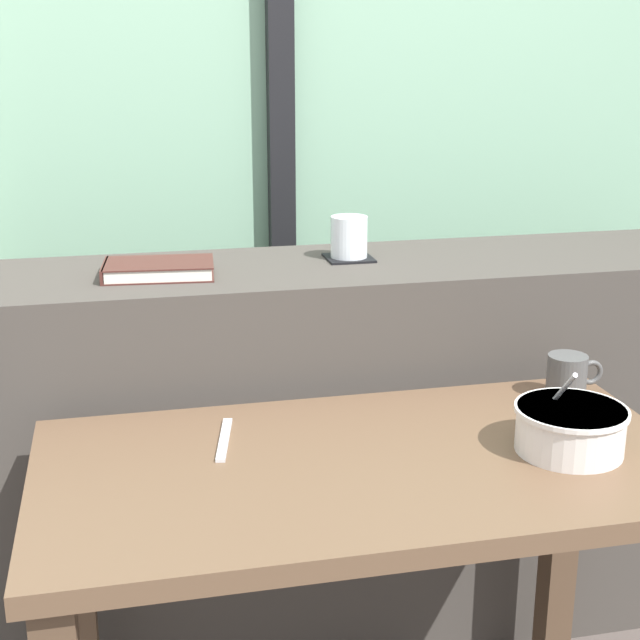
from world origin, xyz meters
The scene contains 10 objects.
outdoor_backdrop centered at (0.00, 1.27, 1.40)m, with size 4.80×0.08×2.80m, color #84B293.
window_divider_post centered at (0.14, 1.20, 1.30)m, with size 0.07×0.05×2.60m, color black.
dark_console_ledge centered at (0.00, 0.55, 0.44)m, with size 2.80×0.39×0.88m, color #423D38.
breakfast_table centered at (0.06, 0.01, 0.56)m, with size 1.08×0.56×0.68m.
coaster_square centered at (0.17, 0.58, 0.89)m, with size 0.10×0.10×0.01m, color black.
juice_glass centered at (0.17, 0.58, 0.93)m, with size 0.08×0.08×0.09m.
closed_book centered at (-0.24, 0.52, 0.90)m, with size 0.23×0.15×0.03m.
soup_bowl centered at (0.40, -0.03, 0.72)m, with size 0.19×0.19×0.15m.
fork_utensil centered at (-0.16, 0.13, 0.69)m, with size 0.02×0.17×0.01m, color silver.
ceramic_mug centered at (0.51, 0.19, 0.73)m, with size 0.11×0.08×0.08m.
Camera 1 is at (-0.32, -1.31, 1.34)m, focal length 51.61 mm.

